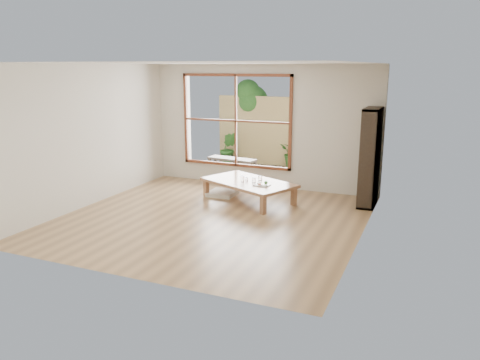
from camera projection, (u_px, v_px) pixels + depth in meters
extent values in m
plane|color=tan|center=(213.00, 218.00, 8.06)|extent=(5.00, 5.00, 0.00)
cube|color=#9C6F4B|center=(249.00, 183.00, 9.04)|extent=(2.03, 1.64, 0.06)
cube|color=#9C6F4B|center=(206.00, 188.00, 9.38)|extent=(0.12, 0.12, 0.33)
cube|color=#9C6F4B|center=(236.00, 182.00, 9.93)|extent=(0.12, 0.12, 0.33)
cube|color=#9C6F4B|center=(263.00, 205.00, 8.24)|extent=(0.12, 0.12, 0.33)
cube|color=#9C6F4B|center=(294.00, 197.00, 8.79)|extent=(0.12, 0.12, 0.33)
cube|color=silver|center=(222.00, 193.00, 9.51)|extent=(0.54, 0.54, 0.08)
cube|color=#2E2319|center=(370.00, 157.00, 8.66)|extent=(0.29, 0.82, 1.82)
cylinder|color=silver|center=(242.00, 179.00, 8.96)|extent=(0.07, 0.07, 0.12)
cylinder|color=silver|center=(254.00, 180.00, 8.90)|extent=(0.07, 0.07, 0.09)
cylinder|color=silver|center=(260.00, 178.00, 9.07)|extent=(0.07, 0.07, 0.09)
cylinder|color=silver|center=(246.00, 179.00, 9.05)|extent=(0.05, 0.05, 0.07)
cube|color=white|center=(262.00, 185.00, 8.70)|extent=(0.29, 0.22, 0.02)
sphere|color=#386C2B|center=(266.00, 183.00, 8.70)|extent=(0.07, 0.07, 0.07)
cube|color=#E06134|center=(260.00, 184.00, 8.68)|extent=(0.05, 0.04, 0.02)
cube|color=beige|center=(259.00, 183.00, 8.75)|extent=(0.06, 0.05, 0.02)
cylinder|color=silver|center=(262.00, 185.00, 8.64)|extent=(0.16, 0.02, 0.01)
cube|color=#312C24|center=(255.00, 173.00, 11.47)|extent=(2.80, 2.00, 0.05)
cube|color=#2E2319|center=(232.00, 159.00, 11.24)|extent=(1.23, 0.50, 0.05)
cube|color=#2E2319|center=(210.00, 165.00, 11.45)|extent=(0.07, 0.07, 0.33)
cube|color=#2E2319|center=(216.00, 163.00, 11.67)|extent=(0.07, 0.07, 0.33)
cube|color=#2E2319|center=(249.00, 170.00, 10.90)|extent=(0.07, 0.07, 0.33)
cube|color=#2E2319|center=(255.00, 168.00, 11.12)|extent=(0.07, 0.07, 0.33)
cube|color=tan|center=(269.00, 131.00, 12.15)|extent=(2.80, 0.06, 1.80)
imported|color=#316023|center=(295.00, 152.00, 11.81)|extent=(0.86, 0.78, 0.82)
imported|color=#316023|center=(229.00, 148.00, 12.30)|extent=(0.53, 0.46, 0.85)
cylinder|color=#4C3D2D|center=(248.00, 132.00, 12.71)|extent=(0.14, 0.14, 1.60)
sphere|color=#316023|center=(252.00, 101.00, 12.46)|extent=(0.84, 0.84, 0.84)
sphere|color=#316023|center=(244.00, 108.00, 12.68)|extent=(0.70, 0.70, 0.70)
sphere|color=#316023|center=(248.00, 92.00, 12.35)|extent=(0.64, 0.64, 0.64)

